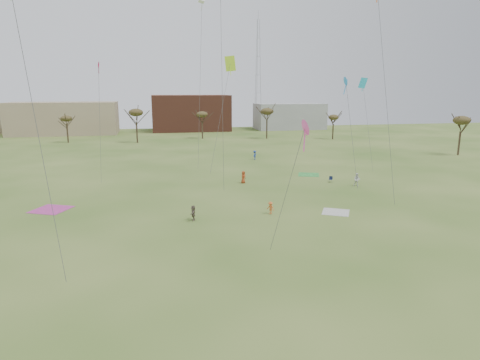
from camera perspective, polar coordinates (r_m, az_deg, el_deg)
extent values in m
plane|color=#34561B|center=(28.82, 5.04, -15.84)|extent=(260.00, 260.00, 0.00)
imported|color=brown|center=(44.29, -6.46, -4.53)|extent=(0.70, 1.58, 1.64)
imported|color=#D56128|center=(46.39, 4.22, -3.85)|extent=(0.98, 1.05, 1.42)
imported|color=silver|center=(61.94, 15.83, 0.04)|extent=(1.14, 1.04, 1.89)
imported|color=#9A3C1A|center=(61.57, 0.46, 0.41)|extent=(1.04, 1.04, 1.82)
imported|color=navy|center=(82.68, 2.02, 3.46)|extent=(1.22, 1.37, 1.84)
cube|color=beige|center=(48.36, 13.06, -4.34)|extent=(3.98, 3.98, 0.03)
cube|color=#B5378A|center=(52.90, -24.59, -3.73)|extent=(5.07, 5.07, 0.03)
cube|color=green|center=(68.81, 9.44, 0.73)|extent=(4.31, 4.31, 0.03)
cube|color=#141C37|center=(63.76, 12.38, 0.08)|extent=(0.70, 0.70, 0.04)
cube|color=#141C37|center=(63.94, 12.43, 0.32)|extent=(0.48, 0.40, 0.44)
cylinder|color=#4C4C51|center=(29.41, -26.02, 5.41)|extent=(1.99, 1.43, 19.55)
cone|color=#DA459D|center=(31.32, 8.93, 7.15)|extent=(1.24, 0.09, 1.24)
cube|color=#DA459D|center=(31.40, 8.88, 5.71)|extent=(0.08, 0.08, 2.03)
cylinder|color=#4C4C51|center=(32.31, 6.46, -1.57)|extent=(2.24, 1.21, 9.95)
cylinder|color=#4C4C51|center=(49.28, 19.50, 10.49)|extent=(1.90, 3.73, 23.45)
cylinder|color=#4C4C51|center=(51.47, -2.49, 13.15)|extent=(0.41, 0.80, 26.94)
cone|color=#288BE4|center=(57.49, 14.38, 13.07)|extent=(1.18, 0.09, 1.18)
cube|color=#288BE4|center=(57.48, 14.34, 12.32)|extent=(0.08, 0.08, 1.93)
cylinder|color=#4C4C51|center=(56.62, 15.14, 6.02)|extent=(1.05, 3.10, 13.85)
cube|color=#B4E826|center=(67.53, -1.36, 15.75)|extent=(1.18, 1.18, 2.32)
cube|color=#B4E826|center=(67.49, -1.35, 15.06)|extent=(0.08, 0.08, 2.09)
cylinder|color=#4C4C51|center=(65.42, -2.74, 8.50)|extent=(3.98, 3.70, 16.79)
cone|color=#B81347|center=(61.08, -18.94, 14.82)|extent=(0.81, 0.06, 0.81)
cube|color=#B81347|center=(61.05, -18.91, 14.34)|extent=(0.08, 0.08, 1.32)
cylinder|color=#4C4C51|center=(60.44, -18.75, 7.23)|extent=(0.58, 1.55, 16.07)
cube|color=teal|center=(73.68, 16.58, 12.71)|extent=(0.91, 0.91, 1.78)
cube|color=teal|center=(73.68, 16.55, 12.22)|extent=(0.08, 0.08, 1.61)
cylinder|color=#4C4C51|center=(71.20, 17.21, 7.10)|extent=(0.47, 5.94, 13.88)
cube|color=silver|center=(71.74, -5.24, 23.08)|extent=(0.08, 0.08, 2.33)
cylinder|color=#4C4C51|center=(68.93, -5.54, 12.94)|extent=(1.58, 2.94, 27.10)
cylinder|color=#3A2B1E|center=(118.99, -22.67, 5.82)|extent=(0.40, 0.40, 4.32)
ellipsoid|color=#473D1E|center=(118.66, -22.84, 7.82)|extent=(3.02, 3.02, 1.58)
cylinder|color=#3A2B1E|center=(112.91, -14.02, 6.37)|extent=(0.40, 0.40, 5.40)
ellipsoid|color=#473D1E|center=(112.52, -14.16, 9.02)|extent=(3.78, 3.78, 1.98)
cylinder|color=#3A2B1E|center=(119.59, -5.21, 6.82)|extent=(0.40, 0.40, 4.68)
ellipsoid|color=#473D1E|center=(119.25, -5.25, 8.99)|extent=(3.28, 3.28, 1.72)
cylinder|color=#3A2B1E|center=(119.06, 3.71, 6.97)|extent=(0.40, 0.40, 5.28)
ellipsoid|color=#473D1E|center=(118.71, 3.75, 9.42)|extent=(3.70, 3.70, 1.94)
cylinder|color=#3A2B1E|center=(120.54, 12.68, 6.50)|extent=(0.40, 0.40, 4.20)
ellipsoid|color=#473D1E|center=(120.22, 12.78, 8.43)|extent=(2.94, 2.94, 1.54)
cylinder|color=#3A2B1E|center=(99.89, 27.97, 4.48)|extent=(0.40, 0.40, 5.04)
ellipsoid|color=#473D1E|center=(99.47, 28.25, 7.26)|extent=(3.53, 3.53, 1.85)
cube|color=#937F60|center=(142.23, -23.06, 7.84)|extent=(32.00, 14.00, 10.00)
cube|color=brown|center=(145.03, -6.84, 9.18)|extent=(26.00, 16.00, 12.00)
cube|color=gray|center=(150.29, 6.82, 8.71)|extent=(24.00, 12.00, 9.00)
cylinder|color=#9EA3A8|center=(154.26, 2.80, 14.26)|extent=(0.16, 0.16, 38.00)
cylinder|color=#9EA3A8|center=(154.68, 2.23, 14.26)|extent=(0.16, 0.16, 38.00)
cylinder|color=#9EA3A8|center=(153.17, 2.37, 14.28)|extent=(0.16, 0.16, 38.00)
cylinder|color=#9EA3A8|center=(156.11, 2.54, 21.81)|extent=(0.10, 0.10, 3.00)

